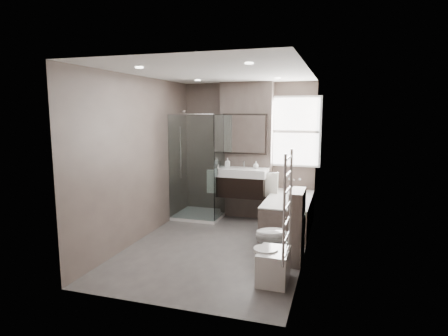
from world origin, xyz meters
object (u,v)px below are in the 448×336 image
at_px(toilet, 279,235).
at_px(bathtub, 289,212).
at_px(vanity, 242,182).
at_px(bidet, 273,265).

bearing_deg(toilet, bathtub, 168.98).
distance_m(vanity, bathtub, 1.07).
height_order(toilet, bidet, toilet).
bearing_deg(bidet, bathtub, 92.47).
distance_m(bathtub, toilet, 1.33).
xyz_separation_m(toilet, bidet, (0.04, -0.74, -0.13)).
distance_m(toilet, bidet, 0.75).
relative_size(vanity, bathtub, 0.59).
height_order(vanity, toilet, vanity).
bearing_deg(toilet, bidet, -9.52).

